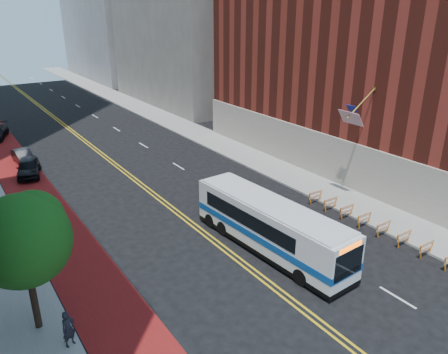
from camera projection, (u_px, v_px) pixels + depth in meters
name	position (u px, v px, depth m)	size (l,w,h in m)	color
ground	(304.00, 310.00, 21.87)	(160.00, 160.00, 0.00)	black
sidewalk_right	(200.00, 134.00, 51.22)	(4.00, 140.00, 0.15)	gray
bus_lane_paint	(16.00, 168.00, 40.81)	(3.60, 140.00, 0.01)	maroon
center_line_inner	(99.00, 153.00, 44.92)	(0.14, 140.00, 0.01)	gold
center_line_outer	(102.00, 153.00, 45.11)	(0.14, 140.00, 0.01)	gold
lane_dashes	(117.00, 129.00, 53.68)	(0.14, 98.20, 0.01)	silver
brick_building	(399.00, 45.00, 38.48)	(18.73, 36.00, 22.00)	maroon
construction_barriers	(374.00, 222.00, 29.25)	(1.42, 10.91, 1.00)	orange
street_tree	(23.00, 237.00, 18.89)	(4.20, 4.20, 6.70)	black
transit_bus	(269.00, 225.00, 26.76)	(3.26, 11.84, 3.22)	silver
car_a	(28.00, 167.00, 38.85)	(1.84, 4.56, 1.55)	black
car_b	(23.00, 157.00, 42.00)	(1.38, 3.96, 1.31)	black
pedestrian	(68.00, 329.00, 19.14)	(0.64, 0.42, 1.74)	black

